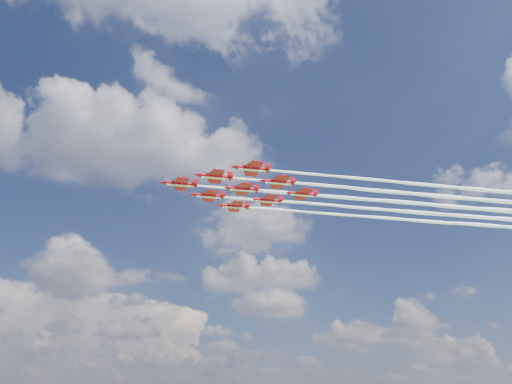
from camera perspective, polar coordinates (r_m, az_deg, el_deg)
The scene contains 9 objects.
jet_lead at distance 179.14m, azimuth 16.09°, elevation -1.12°, with size 158.39×16.24×3.04m.
jet_row2_port at distance 177.80m, azimuth 20.09°, elevation -0.42°, with size 158.39×16.24×3.04m.
jet_row2_starb at distance 190.16m, azimuth 17.74°, elevation -2.20°, with size 158.39×16.24×3.04m.
jet_row3_port at distance 177.37m, azimuth 24.13°, elevation 0.29°, with size 158.39×16.24×3.04m.
jet_row3_centre at distance 189.11m, azimuth 21.52°, elevation -1.55°, with size 158.39×16.24×3.04m.
jet_row3_starb at distance 201.38m, azimuth 19.21°, elevation -3.17°, with size 158.39×16.24×3.04m.
jet_row4_port at distance 188.92m, azimuth 25.32°, elevation -0.88°, with size 158.39×16.24×3.04m.
jet_row4_starb at distance 200.59m, azimuth 22.78°, elevation -2.55°, with size 158.39×16.24×3.04m.
jet_tail at distance 200.61m, azimuth 26.37°, elevation -1.92°, with size 158.39×16.24×3.04m.
Camera 1 is at (-19.20, -143.73, 22.35)m, focal length 35.00 mm.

